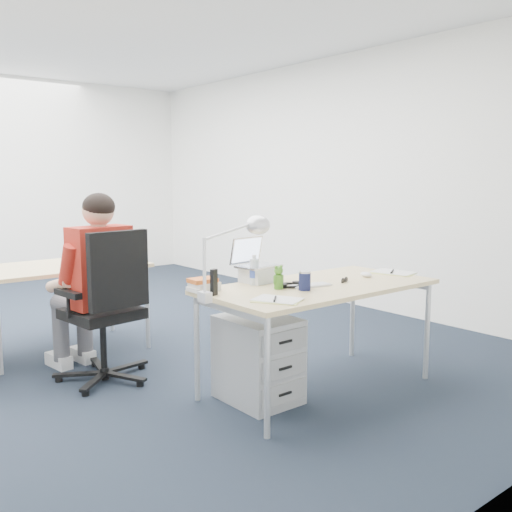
# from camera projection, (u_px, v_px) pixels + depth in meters

# --- Properties ---
(floor) EXTENTS (7.00, 7.00, 0.00)m
(floor) POSITION_uv_depth(u_px,v_px,m) (86.00, 343.00, 4.98)
(floor) COLOR black
(floor) RESTS_ON ground
(room) EXTENTS (6.02, 7.02, 2.80)m
(room) POSITION_uv_depth(u_px,v_px,m) (78.00, 144.00, 4.75)
(room) COLOR white
(room) RESTS_ON ground
(desk_near) EXTENTS (1.60, 0.80, 0.73)m
(desk_near) POSITION_uv_depth(u_px,v_px,m) (319.00, 291.00, 3.82)
(desk_near) COLOR tan
(desk_near) RESTS_ON ground
(desk_far) EXTENTS (1.60, 0.80, 0.73)m
(desk_far) POSITION_uv_depth(u_px,v_px,m) (41.00, 273.00, 4.56)
(desk_far) COLOR tan
(desk_far) RESTS_ON ground
(office_chair) EXTENTS (0.76, 0.76, 1.09)m
(office_chair) POSITION_uv_depth(u_px,v_px,m) (106.00, 339.00, 4.04)
(office_chair) COLOR black
(office_chair) RESTS_ON ground
(seated_person) EXTENTS (0.45, 0.76, 1.32)m
(seated_person) POSITION_uv_depth(u_px,v_px,m) (90.00, 286.00, 4.12)
(seated_person) COLOR #A92418
(seated_person) RESTS_ON ground
(drawer_pedestal_near) EXTENTS (0.40, 0.50, 0.55)m
(drawer_pedestal_near) POSITION_uv_depth(u_px,v_px,m) (258.00, 359.00, 3.69)
(drawer_pedestal_near) COLOR #A9ABAE
(drawer_pedestal_near) RESTS_ON ground
(silver_laptop) EXTENTS (0.31, 0.26, 0.30)m
(silver_laptop) POSITION_uv_depth(u_px,v_px,m) (259.00, 260.00, 3.88)
(silver_laptop) COLOR silver
(silver_laptop) RESTS_ON desk_near
(wireless_keyboard) EXTENTS (0.29, 0.16, 0.01)m
(wireless_keyboard) POSITION_uv_depth(u_px,v_px,m) (311.00, 285.00, 3.75)
(wireless_keyboard) COLOR white
(wireless_keyboard) RESTS_ON desk_near
(computer_mouse) EXTENTS (0.08, 0.11, 0.04)m
(computer_mouse) POSITION_uv_depth(u_px,v_px,m) (366.00, 274.00, 4.09)
(computer_mouse) COLOR white
(computer_mouse) RESTS_ON desk_near
(headphones) EXTENTS (0.19, 0.15, 0.03)m
(headphones) POSITION_uv_depth(u_px,v_px,m) (290.00, 285.00, 3.73)
(headphones) COLOR black
(headphones) RESTS_ON desk_near
(can_koozie) EXTENTS (0.08, 0.08, 0.12)m
(can_koozie) POSITION_uv_depth(u_px,v_px,m) (305.00, 281.00, 3.61)
(can_koozie) COLOR #151A41
(can_koozie) RESTS_ON desk_near
(water_bottle) EXTENTS (0.07, 0.07, 0.20)m
(water_bottle) POSITION_uv_depth(u_px,v_px,m) (254.00, 270.00, 3.79)
(water_bottle) COLOR silver
(water_bottle) RESTS_ON desk_near
(bear_figurine) EXTENTS (0.10, 0.08, 0.16)m
(bear_figurine) POSITION_uv_depth(u_px,v_px,m) (279.00, 277.00, 3.65)
(bear_figurine) COLOR #2B6E1D
(bear_figurine) RESTS_ON desk_near
(book_stack) EXTENTS (0.20, 0.16, 0.08)m
(book_stack) POSITION_uv_depth(u_px,v_px,m) (203.00, 284.00, 3.59)
(book_stack) COLOR silver
(book_stack) RESTS_ON desk_near
(cordless_phone) EXTENTS (0.05, 0.04, 0.16)m
(cordless_phone) POSITION_uv_depth(u_px,v_px,m) (214.00, 282.00, 3.45)
(cordless_phone) COLOR black
(cordless_phone) RESTS_ON desk_near
(papers_left) EXTENTS (0.29, 0.33, 0.01)m
(papers_left) POSITION_uv_depth(u_px,v_px,m) (277.00, 300.00, 3.31)
(papers_left) COLOR #E0E987
(papers_left) RESTS_ON desk_near
(papers_right) EXTENTS (0.27, 0.34, 0.01)m
(papers_right) POSITION_uv_depth(u_px,v_px,m) (394.00, 273.00, 4.25)
(papers_right) COLOR #E0E987
(papers_right) RESTS_ON desk_near
(sunglasses) EXTENTS (0.11, 0.07, 0.02)m
(sunglasses) POSITION_uv_depth(u_px,v_px,m) (345.00, 281.00, 3.89)
(sunglasses) COLOR black
(sunglasses) RESTS_ON desk_near
(desk_lamp) EXTENTS (0.46, 0.19, 0.51)m
(desk_lamp) POSITION_uv_depth(u_px,v_px,m) (226.00, 256.00, 3.33)
(desk_lamp) COLOR silver
(desk_lamp) RESTS_ON desk_near
(dark_laptop) EXTENTS (0.35, 0.34, 0.21)m
(dark_laptop) POSITION_uv_depth(u_px,v_px,m) (91.00, 254.00, 4.56)
(dark_laptop) COLOR black
(dark_laptop) RESTS_ON desk_far
(far_cup) EXTENTS (0.08, 0.08, 0.10)m
(far_cup) POSITION_uv_depth(u_px,v_px,m) (69.00, 257.00, 4.77)
(far_cup) COLOR white
(far_cup) RESTS_ON desk_far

